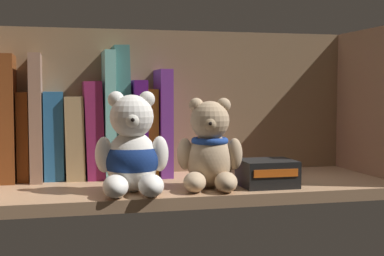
{
  "coord_description": "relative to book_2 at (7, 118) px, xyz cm",
  "views": [
    {
      "loc": [
        -20.11,
        -94.22,
        18.35
      ],
      "look_at": [
        2.45,
        0.0,
        11.72
      ],
      "focal_mm": 51.32,
      "sensor_mm": 36.0,
      "label": 1
    }
  ],
  "objects": [
    {
      "name": "shelf_board",
      "position": [
        29.66,
        -10.93,
        -12.36
      ],
      "size": [
        75.43,
        26.53,
        2.0
      ],
      "primitive_type": "cube",
      "color": "#A87F5B",
      "rests_on": "ground"
    },
    {
      "name": "shelf_back_panel",
      "position": [
        29.66,
        2.93,
        1.77
      ],
      "size": [
        77.83,
        1.2,
        30.26
      ],
      "primitive_type": "cube",
      "color": "olive",
      "rests_on": "ground"
    },
    {
      "name": "shelf_side_panel_right",
      "position": [
        68.18,
        -10.93,
        1.77
      ],
      "size": [
        1.6,
        28.93,
        30.26
      ],
      "primitive_type": "cube",
      "color": "#A87F5B",
      "rests_on": "ground"
    },
    {
      "name": "book_2",
      "position": [
        0.0,
        0.0,
        0.0
      ],
      "size": [
        3.14,
        13.2,
        22.71
      ],
      "primitive_type": "cube",
      "color": "brown",
      "rests_on": "shelf_board"
    },
    {
      "name": "book_3",
      "position": [
        2.83,
        0.0,
        -3.33
      ],
      "size": [
        2.02,
        10.6,
        16.05
      ],
      "primitive_type": "cube",
      "color": "#642D0F",
      "rests_on": "shelf_board"
    },
    {
      "name": "book_4",
      "position": [
        5.15,
        0.0,
        0.08
      ],
      "size": [
        2.11,
        14.11,
        22.87
      ],
      "primitive_type": "cube",
      "color": "#8E6955",
      "rests_on": "shelf_board"
    },
    {
      "name": "book_5",
      "position": [
        8.2,
        0.0,
        -3.28
      ],
      "size": [
        3.48,
        10.09,
        16.15
      ],
      "primitive_type": "cube",
      "color": "#245D91",
      "rests_on": "shelf_board"
    },
    {
      "name": "book_6",
      "position": [
        11.87,
        0.0,
        -3.74
      ],
      "size": [
        3.61,
        11.57,
        15.29
      ],
      "primitive_type": "cube",
      "rotation": [
        0.0,
        -0.02,
        0.0
      ],
      "color": "#A1845A",
      "rests_on": "shelf_board"
    },
    {
      "name": "book_7",
      "position": [
        15.42,
        0.0,
        -2.34
      ],
      "size": [
        3.71,
        12.01,
        18.1
      ],
      "primitive_type": "cube",
      "rotation": [
        0.0,
        -0.03,
        0.0
      ],
      "color": "#831F4F",
      "rests_on": "shelf_board"
    },
    {
      "name": "book_8",
      "position": [
        18.25,
        0.0,
        0.47
      ],
      "size": [
        1.93,
        13.35,
        23.66
      ],
      "primitive_type": "cube",
      "color": "#77C8BF",
      "rests_on": "shelf_board"
    },
    {
      "name": "book_9",
      "position": [
        20.84,
        0.0,
        0.98
      ],
      "size": [
        3.41,
        9.83,
        24.73
      ],
      "primitive_type": "cube",
      "rotation": [
        0.0,
        -0.03,
        0.0
      ],
      "color": "#3E706A",
      "rests_on": "shelf_board"
    },
    {
      "name": "book_10",
      "position": [
        23.73,
        0.0,
        -2.24
      ],
      "size": [
        2.51,
        13.64,
        18.24
      ],
      "primitive_type": "cube",
      "color": "#4B1267",
      "rests_on": "shelf_board"
    },
    {
      "name": "book_11",
      "position": [
        26.21,
        0.0,
        -3.04
      ],
      "size": [
        1.94,
        10.31,
        16.63
      ],
      "primitive_type": "cube",
      "color": "#C3821F",
      "rests_on": "shelf_board"
    },
    {
      "name": "book_12",
      "position": [
        28.59,
        0.0,
        -1.2
      ],
      "size": [
        2.33,
        12.58,
        20.31
      ],
      "primitive_type": "cube",
      "color": "#70308E",
      "rests_on": "shelf_board"
    },
    {
      "name": "teddy_bear_larger",
      "position": [
        20.51,
        -18.14,
        -4.97
      ],
      "size": [
        11.94,
        12.55,
        16.26
      ],
      "color": "white",
      "rests_on": "shelf_board"
    },
    {
      "name": "teddy_bear_smaller",
      "position": [
        33.65,
        -17.33,
        -4.89
      ],
      "size": [
        11.54,
        11.85,
        15.14
      ],
      "color": "tan",
      "rests_on": "shelf_board"
    },
    {
      "name": "small_product_box",
      "position": [
        43.65,
        -17.86,
        -9.08
      ],
      "size": [
        9.06,
        8.06,
        4.54
      ],
      "color": "black",
      "rests_on": "shelf_board"
    }
  ]
}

